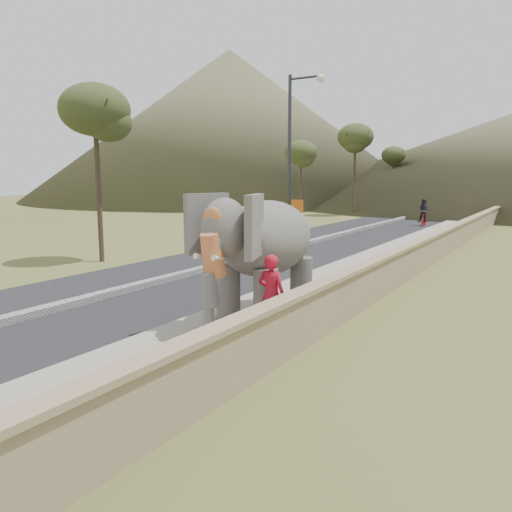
% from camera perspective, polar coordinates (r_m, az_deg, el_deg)
% --- Properties ---
extents(ground, '(160.00, 160.00, 0.00)m').
position_cam_1_polar(ground, '(11.13, -2.90, -9.10)').
color(ground, olive).
rests_on(ground, ground).
extents(road, '(7.00, 120.00, 0.03)m').
position_cam_1_polar(road, '(21.98, 1.16, 0.05)').
color(road, black).
rests_on(road, ground).
extents(median, '(0.35, 120.00, 0.22)m').
position_cam_1_polar(median, '(21.96, 1.16, 0.29)').
color(median, black).
rests_on(median, ground).
extents(walkway, '(3.00, 120.00, 0.15)m').
position_cam_1_polar(walkway, '(19.93, 13.64, -0.98)').
color(walkway, '#9E9687').
rests_on(walkway, ground).
extents(parapet, '(0.30, 120.00, 1.10)m').
position_cam_1_polar(parapet, '(19.42, 18.32, -0.02)').
color(parapet, tan).
rests_on(parapet, ground).
extents(lamppost, '(1.76, 0.36, 8.00)m').
position_cam_1_polar(lamppost, '(23.42, 4.52, 12.50)').
color(lamppost, '#2F2F34').
rests_on(lamppost, ground).
extents(signboard, '(0.60, 0.08, 2.40)m').
position_cam_1_polar(signboard, '(23.25, 4.70, 4.56)').
color(signboard, '#2D2D33').
rests_on(signboard, ground).
extents(hill_left, '(60.00, 60.00, 22.00)m').
position_cam_1_polar(hill_left, '(77.79, -3.03, 14.65)').
color(hill_left, brown).
rests_on(hill_left, ground).
extents(elephant_and_man, '(2.29, 4.04, 2.91)m').
position_cam_1_polar(elephant_and_man, '(11.99, 1.21, 0.08)').
color(elephant_and_man, slate).
rests_on(elephant_and_man, ground).
extents(motorcyclist, '(0.88, 1.79, 1.93)m').
position_cam_1_polar(motorcyclist, '(37.06, 18.66, 4.43)').
color(motorcyclist, maroon).
rests_on(motorcyclist, ground).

